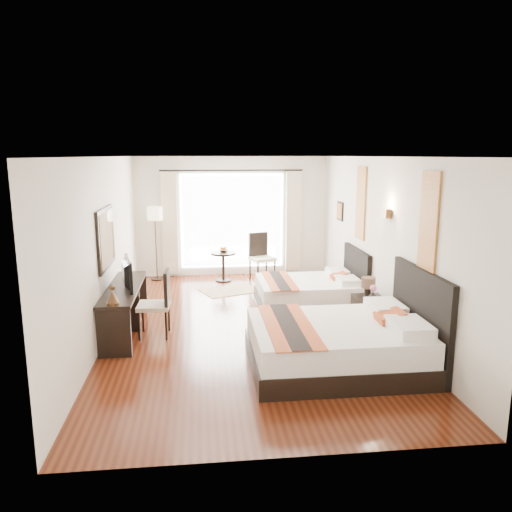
{
  "coord_description": "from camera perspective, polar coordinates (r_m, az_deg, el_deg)",
  "views": [
    {
      "loc": [
        -0.74,
        -7.96,
        2.82
      ],
      "look_at": [
        0.18,
        0.27,
        1.15
      ],
      "focal_mm": 35.0,
      "sensor_mm": 36.0,
      "label": 1
    }
  ],
  "objects": [
    {
      "name": "desk_chair",
      "position": [
        8.11,
        -11.4,
        -6.74
      ],
      "size": [
        0.51,
        0.51,
        1.06
      ],
      "rotation": [
        0.0,
        0.0,
        3.1
      ],
      "color": "beige",
      "rests_on": "floor"
    },
    {
      "name": "wall_window",
      "position": [
        11.81,
        -2.76,
        4.52
      ],
      "size": [
        4.5,
        0.01,
        2.8
      ],
      "primitive_type": "cube",
      "color": "silver",
      "rests_on": "floor"
    },
    {
      "name": "floor_lamp",
      "position": [
        11.46,
        -11.48,
        4.25
      ],
      "size": [
        0.34,
        0.34,
        1.69
      ],
      "color": "black",
      "rests_on": "floor"
    },
    {
      "name": "jute_rug",
      "position": [
        10.61,
        -2.96,
        -3.96
      ],
      "size": [
        1.37,
        1.16,
        0.01
      ],
      "primitive_type": "cube",
      "rotation": [
        0.0,
        0.0,
        0.38
      ],
      "color": "tan",
      "rests_on": "floor"
    },
    {
      "name": "wall_headboard",
      "position": [
        8.62,
        13.98,
        1.6
      ],
      "size": [
        0.01,
        7.5,
        2.8
      ],
      "primitive_type": "cube",
      "color": "silver",
      "rests_on": "floor"
    },
    {
      "name": "window_chair",
      "position": [
        11.45,
        0.67,
        -1.13
      ],
      "size": [
        0.64,
        0.64,
        1.08
      ],
      "rotation": [
        0.0,
        0.0,
        -1.23
      ],
      "color": "beige",
      "rests_on": "floor"
    },
    {
      "name": "bronze_figurine",
      "position": [
        7.29,
        -16.07,
        -4.42
      ],
      "size": [
        0.21,
        0.21,
        0.26
      ],
      "primitive_type": null,
      "rotation": [
        0.0,
        0.0,
        0.25
      ],
      "color": "#462D19",
      "rests_on": "console_desk"
    },
    {
      "name": "drape_left",
      "position": [
        11.71,
        -9.83,
        3.71
      ],
      "size": [
        0.35,
        0.14,
        2.35
      ],
      "primitive_type": "cube",
      "color": "beige",
      "rests_on": "floor"
    },
    {
      "name": "sheer_curtain",
      "position": [
        11.75,
        -2.73,
        3.99
      ],
      "size": [
        2.3,
        0.02,
        2.1
      ],
      "primitive_type": "cube",
      "color": "white",
      "rests_on": "wall_window"
    },
    {
      "name": "floor",
      "position": [
        8.48,
        -1.03,
        -8.04
      ],
      "size": [
        4.5,
        7.5,
        0.01
      ],
      "primitive_type": "cube",
      "color": "#3D140B",
      "rests_on": "ground"
    },
    {
      "name": "wall_entry",
      "position": [
        4.51,
        3.39,
        -6.98
      ],
      "size": [
        4.5,
        0.01,
        2.8
      ],
      "primitive_type": "cube",
      "color": "silver",
      "rests_on": "floor"
    },
    {
      "name": "nightstand",
      "position": [
        8.41,
        12.82,
        -6.47
      ],
      "size": [
        0.46,
        0.57,
        0.55
      ],
      "primitive_type": "cube",
      "color": "black",
      "rests_on": "floor"
    },
    {
      "name": "drape_right",
      "position": [
        11.89,
        4.29,
        3.97
      ],
      "size": [
        0.35,
        0.14,
        2.35
      ],
      "primitive_type": "cube",
      "color": "beige",
      "rests_on": "floor"
    },
    {
      "name": "console_desk",
      "position": [
        8.38,
        -14.76,
        -5.9
      ],
      "size": [
        0.5,
        2.2,
        0.76
      ],
      "primitive_type": "cube",
      "color": "black",
      "rests_on": "floor"
    },
    {
      "name": "bed_far",
      "position": [
        9.58,
        6.37,
        -4.0
      ],
      "size": [
        1.94,
        1.51,
        1.09
      ],
      "color": "black",
      "rests_on": "floor"
    },
    {
      "name": "side_table",
      "position": [
        11.36,
        -3.76,
        -1.23
      ],
      "size": [
        0.58,
        0.58,
        0.67
      ],
      "primitive_type": "cylinder",
      "color": "black",
      "rests_on": "floor"
    },
    {
      "name": "art_panel_far",
      "position": [
        9.51,
        11.89,
        5.94
      ],
      "size": [
        0.03,
        0.5,
        1.35
      ],
      "primitive_type": "cube",
      "color": "#8F3714",
      "rests_on": "wall_headboard"
    },
    {
      "name": "wall_sconce",
      "position": [
        8.15,
        14.78,
        4.71
      ],
      "size": [
        0.1,
        0.14,
        0.14
      ],
      "primitive_type": "cube",
      "color": "#462D19",
      "rests_on": "wall_headboard"
    },
    {
      "name": "wall_desk",
      "position": [
        8.22,
        -16.84,
        0.99
      ],
      "size": [
        0.01,
        7.5,
        2.8
      ],
      "primitive_type": "cube",
      "color": "silver",
      "rests_on": "floor"
    },
    {
      "name": "mirror_glass",
      "position": [
        8.15,
        -16.6,
        1.99
      ],
      "size": [
        0.01,
        1.12,
        0.82
      ],
      "primitive_type": "cube",
      "color": "white",
      "rests_on": "mirror_frame"
    },
    {
      "name": "television",
      "position": [
        8.11,
        -14.96,
        -1.96
      ],
      "size": [
        0.29,
        0.85,
        0.49
      ],
      "primitive_type": "imported",
      "rotation": [
        0.0,
        0.0,
        1.79
      ],
      "color": "black",
      "rests_on": "console_desk"
    },
    {
      "name": "bed_near",
      "position": [
        6.92,
        9.89,
        -9.73
      ],
      "size": [
        2.35,
        1.83,
        1.33
      ],
      "color": "black",
      "rests_on": "floor"
    },
    {
      "name": "art_panel_near",
      "position": [
        6.92,
        19.13,
        3.57
      ],
      "size": [
        0.03,
        0.5,
        1.35
      ],
      "primitive_type": "cube",
      "color": "#8F3714",
      "rests_on": "wall_headboard"
    },
    {
      "name": "vase",
      "position": [
        8.23,
        13.2,
        -4.77
      ],
      "size": [
        0.15,
        0.15,
        0.13
      ],
      "primitive_type": "imported",
      "rotation": [
        0.0,
        0.0,
        -0.16
      ],
      "color": "black",
      "rests_on": "nightstand"
    },
    {
      "name": "ceiling",
      "position": [
        7.99,
        -1.1,
        11.21
      ],
      "size": [
        4.5,
        7.5,
        0.02
      ],
      "primitive_type": "cube",
      "color": "white",
      "rests_on": "wall_headboard"
    },
    {
      "name": "table_lamp",
      "position": [
        8.38,
        12.72,
        -3.17
      ],
      "size": [
        0.23,
        0.23,
        0.36
      ],
      "color": "black",
      "rests_on": "nightstand"
    },
    {
      "name": "mirror_frame",
      "position": [
        8.16,
        -16.78,
        1.98
      ],
      "size": [
        0.04,
        1.25,
        0.95
      ],
      "primitive_type": "cube",
      "color": "black",
      "rests_on": "wall_desk"
    },
    {
      "name": "window_glass",
      "position": [
        11.81,
        -2.75,
        4.03
      ],
      "size": [
        2.4,
        0.02,
        2.2
      ],
      "primitive_type": "cube",
      "color": "white",
      "rests_on": "wall_window"
    },
    {
      "name": "fruit_bowl",
      "position": [
        11.32,
        -3.73,
        0.59
      ],
      "size": [
        0.27,
        0.27,
        0.05
      ],
      "primitive_type": "imported",
      "rotation": [
        0.0,
        0.0,
        0.32
      ],
      "color": "#433017",
      "rests_on": "side_table"
    }
  ]
}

